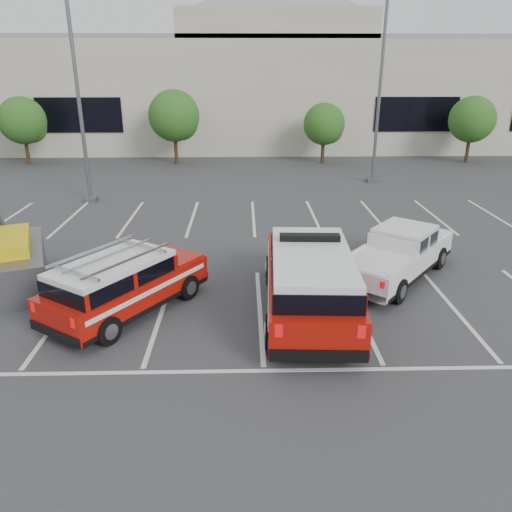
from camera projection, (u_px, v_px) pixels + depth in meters
The scene contains 12 objects.
ground at pixel (260, 311), 13.71m from camera, with size 120.00×120.00×0.00m, color #353537.
stall_markings at pixel (256, 253), 17.91m from camera, with size 23.00×15.00×0.01m, color silver.
convention_building at pixel (250, 85), 41.74m from camera, with size 60.00×16.99×13.20m.
tree_left at pixel (24, 122), 32.94m from camera, with size 3.07×3.07×4.42m.
tree_mid_left at pixel (176, 118), 33.07m from camera, with size 3.37×3.37×4.85m.
tree_mid_right at pixel (325, 126), 33.49m from camera, with size 2.77×2.77×3.99m.
tree_right at pixel (473, 121), 33.63m from camera, with size 3.07×3.07×4.42m.
light_pole_left at pixel (78, 91), 22.86m from camera, with size 0.90×0.60×10.24m.
light_pole_mid at pixel (380, 87), 26.93m from camera, with size 0.90×0.60×10.24m.
fire_chief_suv at pixel (309, 285), 13.29m from camera, with size 2.48×6.10×2.11m.
white_pickup at pixel (397, 259), 15.70m from camera, with size 4.63×5.08×1.57m.
ladder_suv at pixel (125, 288), 13.39m from camera, with size 4.13×4.88×1.84m.
Camera 1 is at (-0.41, -12.24, 6.36)m, focal length 35.00 mm.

